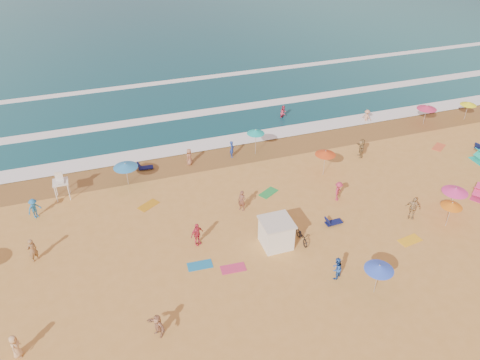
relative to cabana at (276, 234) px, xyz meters
name	(u,v)px	position (x,y,z in m)	size (l,w,h in m)	color
ground	(263,241)	(-0.70, 0.61, -1.00)	(220.00, 220.00, 0.00)	gold
wet_sand	(216,157)	(-0.70, 13.11, -0.99)	(220.00, 220.00, 0.00)	olive
surf_foam	(193,117)	(-0.70, 21.93, -0.90)	(200.00, 18.70, 0.05)	white
cabana	(276,234)	(0.00, 0.00, 0.00)	(2.00, 2.00, 2.00)	white
cabana_roof	(277,222)	(0.00, 0.00, 1.06)	(2.20, 2.20, 0.12)	silver
bicycle	(302,236)	(1.90, -0.30, -0.52)	(0.64, 1.84, 0.97)	black
lifeguard_stand	(62,187)	(-14.34, 10.88, 0.05)	(1.20, 1.20, 2.10)	white
beach_umbrellas	(290,214)	(1.20, 0.42, 1.12)	(61.58, 29.71, 0.80)	blue
loungers	(379,246)	(6.83, -2.67, -0.83)	(42.35, 28.09, 0.34)	#101853
towels	(280,256)	(-0.15, -1.28, -0.98)	(44.83, 25.62, 0.03)	red
beachgoers	(241,199)	(-0.95, 5.00, -0.19)	(40.97, 29.96, 2.14)	#2774B6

